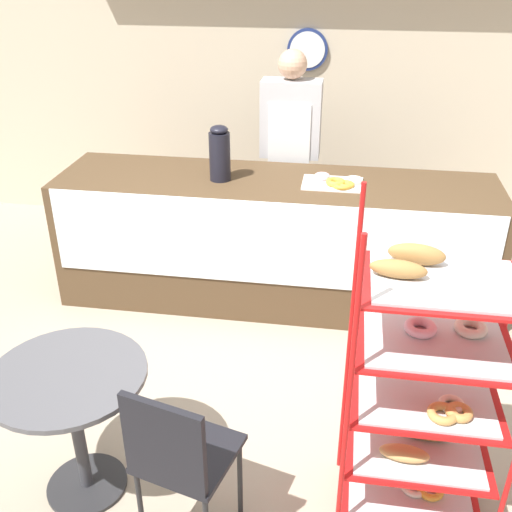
{
  "coord_description": "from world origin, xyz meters",
  "views": [
    {
      "loc": [
        0.47,
        -2.55,
        2.41
      ],
      "look_at": [
        0.0,
        0.47,
        0.79
      ],
      "focal_mm": 42.0,
      "sensor_mm": 36.0,
      "label": 1
    }
  ],
  "objects_px": {
    "pastry_rack": "(425,394)",
    "donut_tray_counter": "(337,182)",
    "cafe_table": "(72,403)",
    "cafe_chair": "(178,455)",
    "coffee_carafe": "(220,154)",
    "person_worker": "(290,153)"
  },
  "relations": [
    {
      "from": "coffee_carafe",
      "to": "donut_tray_counter",
      "type": "bearing_deg",
      "value": 1.23
    },
    {
      "from": "cafe_table",
      "to": "coffee_carafe",
      "type": "bearing_deg",
      "value": 80.94
    },
    {
      "from": "pastry_rack",
      "to": "coffee_carafe",
      "type": "bearing_deg",
      "value": 125.0
    },
    {
      "from": "cafe_chair",
      "to": "donut_tray_counter",
      "type": "distance_m",
      "value": 2.25
    },
    {
      "from": "cafe_table",
      "to": "donut_tray_counter",
      "type": "relative_size",
      "value": 1.73
    },
    {
      "from": "person_worker",
      "to": "pastry_rack",
      "type": "bearing_deg",
      "value": -71.07
    },
    {
      "from": "person_worker",
      "to": "coffee_carafe",
      "type": "height_order",
      "value": "person_worker"
    },
    {
      "from": "cafe_table",
      "to": "pastry_rack",
      "type": "bearing_deg",
      "value": 3.77
    },
    {
      "from": "person_worker",
      "to": "donut_tray_counter",
      "type": "height_order",
      "value": "person_worker"
    },
    {
      "from": "cafe_table",
      "to": "donut_tray_counter",
      "type": "height_order",
      "value": "donut_tray_counter"
    },
    {
      "from": "person_worker",
      "to": "cafe_chair",
      "type": "height_order",
      "value": "person_worker"
    },
    {
      "from": "coffee_carafe",
      "to": "person_worker",
      "type": "bearing_deg",
      "value": 57.18
    },
    {
      "from": "cafe_table",
      "to": "coffee_carafe",
      "type": "distance_m",
      "value": 2.01
    },
    {
      "from": "cafe_table",
      "to": "coffee_carafe",
      "type": "xyz_separation_m",
      "value": [
        0.3,
        1.9,
        0.58
      ]
    },
    {
      "from": "coffee_carafe",
      "to": "cafe_chair",
      "type": "bearing_deg",
      "value": -83.01
    },
    {
      "from": "pastry_rack",
      "to": "donut_tray_counter",
      "type": "xyz_separation_m",
      "value": [
        -0.45,
        1.81,
        0.24
      ]
    },
    {
      "from": "person_worker",
      "to": "donut_tray_counter",
      "type": "relative_size",
      "value": 4.18
    },
    {
      "from": "pastry_rack",
      "to": "cafe_chair",
      "type": "xyz_separation_m",
      "value": [
        -0.99,
        -0.34,
        -0.17
      ]
    },
    {
      "from": "cafe_table",
      "to": "cafe_chair",
      "type": "height_order",
      "value": "cafe_chair"
    },
    {
      "from": "cafe_chair",
      "to": "donut_tray_counter",
      "type": "height_order",
      "value": "donut_tray_counter"
    },
    {
      "from": "pastry_rack",
      "to": "coffee_carafe",
      "type": "distance_m",
      "value": 2.23
    },
    {
      "from": "person_worker",
      "to": "donut_tray_counter",
      "type": "xyz_separation_m",
      "value": [
        0.39,
        -0.63,
        0.02
      ]
    }
  ]
}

